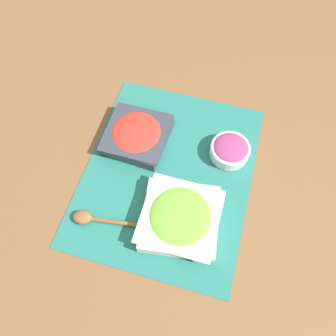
% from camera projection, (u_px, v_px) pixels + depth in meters
% --- Properties ---
extents(ground_plane, '(3.00, 3.00, 0.00)m').
position_uv_depth(ground_plane, '(168.00, 173.00, 0.95)').
color(ground_plane, brown).
extents(placemat, '(0.59, 0.47, 0.00)m').
position_uv_depth(placemat, '(168.00, 173.00, 0.95)').
color(placemat, '#236B60').
rests_on(placemat, ground_plane).
extents(lettuce_bowl, '(0.22, 0.22, 0.06)m').
position_uv_depth(lettuce_bowl, '(180.00, 218.00, 0.86)').
color(lettuce_bowl, white).
rests_on(lettuce_bowl, placemat).
extents(tomato_bowl, '(0.19, 0.19, 0.05)m').
position_uv_depth(tomato_bowl, '(137.00, 134.00, 0.98)').
color(tomato_bowl, '#333842').
rests_on(tomato_bowl, placemat).
extents(onion_bowl, '(0.12, 0.12, 0.05)m').
position_uv_depth(onion_bowl, '(230.00, 149.00, 0.96)').
color(onion_bowl, silver).
rests_on(onion_bowl, placemat).
extents(wooden_spoon, '(0.05, 0.19, 0.02)m').
position_uv_depth(wooden_spoon, '(93.00, 219.00, 0.88)').
color(wooden_spoon, brown).
rests_on(wooden_spoon, placemat).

